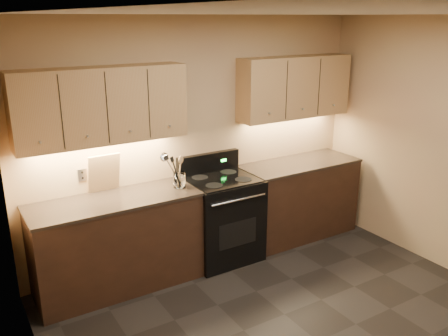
# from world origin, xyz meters

# --- Properties ---
(ceiling) EXTENTS (4.00, 4.00, 0.00)m
(ceiling) POSITION_xyz_m (0.00, 0.00, 2.60)
(ceiling) COLOR silver
(ceiling) RESTS_ON wall_back
(wall_back) EXTENTS (4.00, 0.04, 2.60)m
(wall_back) POSITION_xyz_m (0.00, 2.00, 1.30)
(wall_back) COLOR tan
(wall_back) RESTS_ON ground
(wall_left) EXTENTS (0.04, 4.00, 2.60)m
(wall_left) POSITION_xyz_m (-2.00, 0.00, 1.30)
(wall_left) COLOR tan
(wall_left) RESTS_ON ground
(counter_left) EXTENTS (1.62, 0.62, 0.93)m
(counter_left) POSITION_xyz_m (-1.10, 1.70, 0.47)
(counter_left) COLOR black
(counter_left) RESTS_ON ground
(counter_right) EXTENTS (1.46, 0.62, 0.93)m
(counter_right) POSITION_xyz_m (1.18, 1.70, 0.47)
(counter_right) COLOR black
(counter_right) RESTS_ON ground
(stove) EXTENTS (0.76, 0.68, 1.14)m
(stove) POSITION_xyz_m (0.08, 1.68, 0.48)
(stove) COLOR black
(stove) RESTS_ON ground
(upper_cab_left) EXTENTS (1.60, 0.30, 0.70)m
(upper_cab_left) POSITION_xyz_m (-1.10, 1.85, 1.80)
(upper_cab_left) COLOR tan
(upper_cab_left) RESTS_ON wall_back
(upper_cab_right) EXTENTS (1.44, 0.30, 0.70)m
(upper_cab_right) POSITION_xyz_m (1.18, 1.85, 1.80)
(upper_cab_right) COLOR tan
(upper_cab_right) RESTS_ON wall_back
(outlet_plate) EXTENTS (0.08, 0.01, 0.12)m
(outlet_plate) POSITION_xyz_m (-1.30, 1.99, 1.12)
(outlet_plate) COLOR #B2B5BA
(outlet_plate) RESTS_ON wall_back
(utensil_crock) EXTENTS (0.13, 0.13, 0.15)m
(utensil_crock) POSITION_xyz_m (-0.42, 1.67, 1.00)
(utensil_crock) COLOR white
(utensil_crock) RESTS_ON counter_left
(cutting_board) EXTENTS (0.32, 0.13, 0.39)m
(cutting_board) POSITION_xyz_m (-1.10, 1.94, 1.12)
(cutting_board) COLOR tan
(cutting_board) RESTS_ON counter_left
(wooden_spoon) EXTENTS (0.12, 0.10, 0.31)m
(wooden_spoon) POSITION_xyz_m (-0.44, 1.66, 1.10)
(wooden_spoon) COLOR tan
(wooden_spoon) RESTS_ON utensil_crock
(black_turner) EXTENTS (0.16, 0.17, 0.34)m
(black_turner) POSITION_xyz_m (-0.42, 1.65, 1.11)
(black_turner) COLOR black
(black_turner) RESTS_ON utensil_crock
(steel_spatula) EXTENTS (0.26, 0.10, 0.39)m
(steel_spatula) POSITION_xyz_m (-0.40, 1.68, 1.14)
(steel_spatula) COLOR silver
(steel_spatula) RESTS_ON utensil_crock
(steel_skimmer) EXTENTS (0.26, 0.16, 0.38)m
(steel_skimmer) POSITION_xyz_m (-0.39, 1.66, 1.13)
(steel_skimmer) COLOR silver
(steel_skimmer) RESTS_ON utensil_crock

